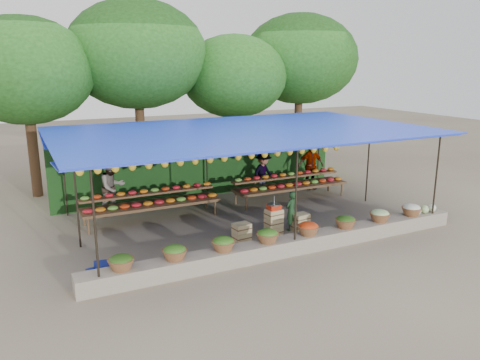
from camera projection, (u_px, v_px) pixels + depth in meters
name	position (u px, v px, depth m)	size (l,w,h in m)	color
ground	(243.00, 221.00, 14.38)	(60.00, 60.00, 0.00)	brown
stone_curb	(291.00, 245.00, 11.93)	(10.60, 0.55, 0.40)	gray
stall_canopy	(242.00, 134.00, 13.79)	(10.80, 6.60, 2.82)	black
produce_baskets	(288.00, 232.00, 11.80)	(8.98, 0.58, 0.34)	brown
netting_backdrop	(204.00, 162.00, 16.82)	(10.60, 0.06, 2.50)	#1B4619
tree_row	(187.00, 63.00, 18.75)	(16.51, 5.50, 7.12)	#392915
fruit_table_left	(151.00, 201.00, 14.34)	(4.21, 0.95, 0.93)	#503620
fruit_table_right	(290.00, 183.00, 16.48)	(4.21, 0.95, 0.93)	#503620
crate_counter	(273.00, 225.00, 13.06)	(2.38, 0.39, 0.77)	tan
weighing_scale	(274.00, 206.00, 12.94)	(0.35, 0.35, 0.38)	red
vendor_seated	(291.00, 211.00, 13.45)	(0.42, 0.28, 1.16)	#19371B
customer_left	(112.00, 187.00, 14.71)	(0.89, 0.69, 1.83)	slate
customer_mid	(263.00, 174.00, 17.04)	(1.03, 0.59, 1.60)	slate
customer_right	(311.00, 166.00, 17.83)	(1.07, 0.44, 1.82)	slate
blue_crate_front	(98.00, 274.00, 10.43)	(0.44, 0.32, 0.27)	navy
blue_crate_back	(107.00, 269.00, 10.62)	(0.54, 0.39, 0.32)	navy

